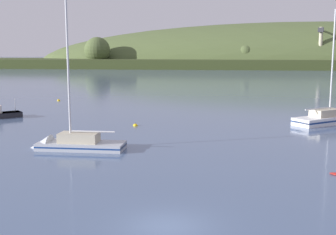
% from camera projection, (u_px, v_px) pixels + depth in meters
% --- Properties ---
extents(ground, '(1400.00, 1400.00, 0.00)m').
position_uv_depth(ground, '(166.00, 227.00, 21.38)').
color(ground, slate).
extents(far_shoreline_hill, '(426.19, 108.58, 52.19)m').
position_uv_depth(far_shoreline_hill, '(302.00, 66.00, 252.64)').
color(far_shoreline_hill, '#35401E').
rests_on(far_shoreline_hill, ground).
extents(dockside_crane, '(6.07, 12.57, 20.99)m').
position_uv_depth(dockside_crane, '(320.00, 49.00, 215.78)').
color(dockside_crane, '#4C4C51').
rests_on(dockside_crane, ground).
extents(sailboat_near_mooring, '(8.89, 7.89, 14.88)m').
position_uv_depth(sailboat_near_mooring, '(329.00, 121.00, 52.22)').
color(sailboat_near_mooring, white).
rests_on(sailboat_near_mooring, ground).
extents(sailboat_midwater_white, '(8.77, 2.84, 14.37)m').
position_uv_depth(sailboat_midwater_white, '(70.00, 147.00, 38.39)').
color(sailboat_midwater_white, '#ADB2BC').
rests_on(sailboat_midwater_white, ground).
extents(mooring_buoy_midchannel, '(0.55, 0.55, 0.63)m').
position_uv_depth(mooring_buoy_midchannel, '(135.00, 126.00, 50.39)').
color(mooring_buoy_midchannel, yellow).
rests_on(mooring_buoy_midchannel, ground).
extents(mooring_buoy_off_fishing_boat, '(0.52, 0.52, 0.60)m').
position_uv_depth(mooring_buoy_off_fishing_boat, '(311.00, 111.00, 62.69)').
color(mooring_buoy_off_fishing_boat, '#E06675').
rests_on(mooring_buoy_off_fishing_boat, ground).
extents(mooring_buoy_far_upstream, '(0.53, 0.53, 0.61)m').
position_uv_depth(mooring_buoy_far_upstream, '(59.00, 101.00, 76.36)').
color(mooring_buoy_far_upstream, yellow).
rests_on(mooring_buoy_far_upstream, ground).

